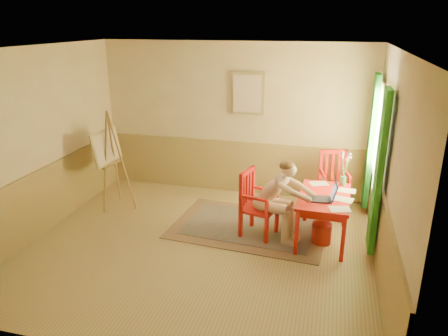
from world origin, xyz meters
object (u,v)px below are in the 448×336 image
(table, at_px, (324,201))
(chair_left, at_px, (256,204))
(chair_back, at_px, (334,183))
(easel, at_px, (108,151))
(figure, at_px, (277,196))
(laptop, at_px, (324,197))

(table, bearing_deg, chair_left, -174.86)
(chair_left, distance_m, chair_back, 1.61)
(chair_left, height_order, chair_back, chair_back)
(chair_back, xyz_separation_m, easel, (-3.77, -0.75, 0.49))
(chair_back, distance_m, figure, 1.48)
(table, bearing_deg, easel, 174.92)
(figure, bearing_deg, chair_left, 168.02)
(chair_left, distance_m, laptop, 1.02)
(table, relative_size, easel, 0.71)
(table, relative_size, chair_left, 1.19)
(table, bearing_deg, laptop, -93.09)
(easel, bearing_deg, chair_back, 11.33)
(figure, height_order, laptop, figure)
(table, relative_size, laptop, 2.75)
(figure, bearing_deg, table, 13.08)
(chair_left, relative_size, figure, 0.82)
(table, xyz_separation_m, laptop, (-0.01, -0.17, 0.14))
(chair_left, height_order, figure, figure)
(easel, bearing_deg, chair_left, -8.85)
(chair_back, relative_size, figure, 0.84)
(laptop, bearing_deg, chair_left, 175.19)
(table, bearing_deg, chair_back, 83.32)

